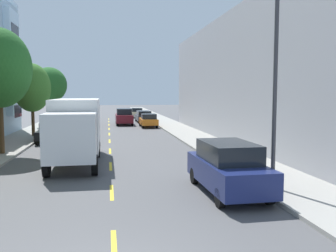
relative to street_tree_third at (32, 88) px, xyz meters
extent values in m
plane|color=#4C4C4F|center=(6.40, 4.43, -4.21)|extent=(160.00, 160.00, 0.00)
cube|color=#99968E|center=(-0.70, 2.43, -4.14)|extent=(3.20, 120.00, 0.14)
cube|color=#99968E|center=(13.50, 2.43, -4.14)|extent=(3.20, 120.00, 0.14)
cube|color=yellow|center=(6.40, -23.57, -4.20)|extent=(0.14, 2.20, 0.01)
cube|color=yellow|center=(6.40, -18.57, -4.20)|extent=(0.14, 2.20, 0.01)
cube|color=yellow|center=(6.40, -13.57, -4.20)|extent=(0.14, 2.20, 0.01)
cube|color=yellow|center=(6.40, -8.57, -4.20)|extent=(0.14, 2.20, 0.01)
cube|color=yellow|center=(6.40, -3.57, -4.20)|extent=(0.14, 2.20, 0.01)
cube|color=yellow|center=(6.40, 1.43, -4.20)|extent=(0.14, 2.20, 0.01)
cube|color=yellow|center=(6.40, 6.43, -4.20)|extent=(0.14, 2.20, 0.01)
cube|color=yellow|center=(6.40, 11.43, -4.20)|extent=(0.14, 2.20, 0.01)
cube|color=yellow|center=(6.40, 16.43, -4.20)|extent=(0.14, 2.20, 0.01)
cube|color=yellow|center=(6.40, 21.43, -4.20)|extent=(0.14, 2.20, 0.01)
cube|color=#CAE7FE|center=(-2.02, 2.41, 2.21)|extent=(0.55, 3.32, 9.28)
cube|color=#1E232D|center=(-1.73, 2.41, -2.07)|extent=(0.04, 2.53, 1.10)
cube|color=#1E232D|center=(-1.73, 2.41, 1.50)|extent=(0.04, 2.53, 1.10)
cube|color=#1E232D|center=(-1.73, 2.41, 5.07)|extent=(0.04, 2.53, 1.10)
cube|color=#A8A8AD|center=(20.10, -5.57, 0.68)|extent=(10.00, 36.00, 9.77)
cylinder|color=#47331E|center=(0.00, -9.31, -2.40)|extent=(0.28, 0.28, 3.34)
cylinder|color=#47331E|center=(0.00, 0.00, -2.80)|extent=(0.27, 0.27, 2.55)
ellipsoid|color=#387028|center=(0.00, 0.00, 0.01)|extent=(3.09, 3.09, 4.10)
cylinder|color=#47331E|center=(0.00, 9.31, -2.52)|extent=(0.26, 0.26, 3.10)
ellipsoid|color=#235B23|center=(0.00, 9.31, 0.47)|extent=(3.80, 3.80, 3.83)
cylinder|color=#38383D|center=(12.50, -19.42, -0.36)|extent=(0.16, 0.16, 7.41)
cube|color=white|center=(4.60, -11.44, -2.16)|extent=(2.42, 5.84, 2.77)
cube|color=white|center=(4.61, -15.51, -2.45)|extent=(2.31, 1.91, 2.20)
cube|color=black|center=(4.61, -16.41, -1.96)|extent=(2.02, 0.09, 0.97)
cube|color=black|center=(4.59, -8.61, -3.78)|extent=(2.40, 0.17, 0.24)
cylinder|color=black|center=(3.55, -15.56, -3.73)|extent=(0.28, 0.96, 0.96)
cylinder|color=black|center=(5.67, -15.56, -3.73)|extent=(0.28, 0.96, 0.96)
cylinder|color=black|center=(3.53, -9.73, -3.73)|extent=(0.28, 0.96, 0.96)
cylinder|color=black|center=(5.65, -9.73, -3.73)|extent=(0.28, 0.96, 0.96)
cylinder|color=black|center=(3.53, -10.83, -3.73)|extent=(0.28, 0.96, 0.96)
cylinder|color=black|center=(5.65, -10.83, -3.73)|extent=(0.28, 0.96, 0.96)
cube|color=#B2B5BA|center=(2.11, 27.69, -3.58)|extent=(1.93, 4.55, 0.60)
cube|color=black|center=(2.10, 27.91, -3.03)|extent=(1.65, 2.20, 0.50)
cylinder|color=black|center=(1.36, 26.14, -3.88)|extent=(0.24, 0.67, 0.66)
cylinder|color=black|center=(2.94, 26.18, -3.88)|extent=(0.24, 0.67, 0.66)
cylinder|color=black|center=(1.28, 29.19, -3.88)|extent=(0.24, 0.67, 0.66)
cylinder|color=black|center=(2.86, 29.24, -3.88)|extent=(0.24, 0.67, 0.66)
cube|color=#AD1E1E|center=(2.01, 17.97, -3.43)|extent=(1.97, 4.81, 0.90)
cube|color=black|center=(2.01, 17.97, -2.63)|extent=(1.73, 2.79, 0.70)
cylinder|color=black|center=(1.14, 16.35, -3.88)|extent=(0.22, 0.66, 0.66)
cylinder|color=black|center=(2.87, 16.34, -3.88)|extent=(0.22, 0.66, 0.66)
cylinder|color=black|center=(1.15, 19.61, -3.88)|extent=(0.22, 0.66, 0.66)
cylinder|color=black|center=(2.88, 19.60, -3.88)|extent=(0.22, 0.66, 0.66)
cube|color=navy|center=(10.73, -19.37, -3.43)|extent=(2.07, 4.85, 0.90)
cube|color=black|center=(10.73, -19.37, -2.63)|extent=(1.78, 2.83, 0.70)
cylinder|color=black|center=(11.55, -17.72, -3.88)|extent=(0.24, 0.67, 0.66)
cylinder|color=black|center=(9.82, -17.76, -3.88)|extent=(0.24, 0.67, 0.66)
cylinder|color=black|center=(11.63, -20.98, -3.88)|extent=(0.24, 0.67, 0.66)
cylinder|color=black|center=(9.90, -21.03, -3.88)|extent=(0.24, 0.67, 0.66)
cube|color=orange|center=(10.71, 7.67, -3.57)|extent=(1.79, 4.02, 0.62)
cube|color=black|center=(10.72, 7.19, -2.98)|extent=(1.55, 1.70, 0.55)
cylinder|color=black|center=(11.45, 9.04, -3.88)|extent=(0.23, 0.66, 0.66)
cylinder|color=black|center=(9.93, 9.02, -3.88)|extent=(0.23, 0.66, 0.66)
cylinder|color=black|center=(11.49, 6.32, -3.88)|extent=(0.23, 0.66, 0.66)
cylinder|color=black|center=(9.97, 6.30, -3.88)|extent=(0.23, 0.66, 0.66)
cube|color=#333338|center=(10.84, 14.54, -3.57)|extent=(1.92, 4.74, 0.62)
cube|color=black|center=(10.85, 14.16, -2.98)|extent=(1.66, 2.85, 0.55)
cylinder|color=black|center=(11.61, 16.15, -3.88)|extent=(0.23, 0.66, 0.66)
cylinder|color=black|center=(10.01, 16.12, -3.88)|extent=(0.23, 0.66, 0.66)
cylinder|color=black|center=(11.68, 12.96, -3.88)|extent=(0.23, 0.66, 0.66)
cylinder|color=black|center=(10.08, 12.92, -3.88)|extent=(0.23, 0.66, 0.66)
cube|color=black|center=(1.91, -3.50, -3.57)|extent=(1.79, 4.02, 0.62)
cube|color=black|center=(1.91, -3.02, -2.98)|extent=(1.55, 1.70, 0.55)
cylinder|color=black|center=(1.17, -4.87, -3.88)|extent=(0.23, 0.66, 0.66)
cylinder|color=black|center=(2.69, -4.85, -3.88)|extent=(0.23, 0.66, 0.66)
cylinder|color=black|center=(1.14, -2.15, -3.88)|extent=(0.23, 0.66, 0.66)
cylinder|color=black|center=(2.66, -2.13, -3.88)|extent=(0.23, 0.66, 0.66)
cube|color=tan|center=(10.66, 23.68, -3.57)|extent=(1.81, 4.03, 0.62)
cube|color=black|center=(10.67, 23.20, -2.98)|extent=(1.56, 1.71, 0.55)
cylinder|color=black|center=(11.40, 25.06, -3.88)|extent=(0.23, 0.66, 0.66)
cylinder|color=black|center=(9.88, 25.03, -3.88)|extent=(0.23, 0.66, 0.66)
cylinder|color=black|center=(11.45, 22.34, -3.88)|extent=(0.23, 0.66, 0.66)
cylinder|color=black|center=(9.93, 22.31, -3.88)|extent=(0.23, 0.66, 0.66)
cube|color=maroon|center=(8.20, 11.28, -3.43)|extent=(1.95, 4.80, 0.90)
cube|color=black|center=(8.20, 11.28, -2.63)|extent=(1.72, 2.78, 0.70)
cylinder|color=black|center=(9.07, 12.91, -3.88)|extent=(0.22, 0.66, 0.66)
cylinder|color=black|center=(7.34, 12.91, -3.88)|extent=(0.22, 0.66, 0.66)
cylinder|color=black|center=(9.07, 9.64, -3.88)|extent=(0.22, 0.66, 0.66)
cylinder|color=black|center=(7.34, 9.64, -3.88)|extent=(0.22, 0.66, 0.66)
camera|label=1|loc=(6.30, -32.24, -0.45)|focal=38.80mm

